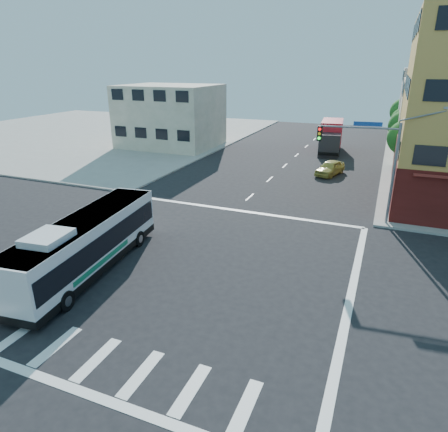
% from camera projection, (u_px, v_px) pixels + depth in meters
% --- Properties ---
extents(ground, '(120.00, 120.00, 0.00)m').
position_uv_depth(ground, '(175.00, 264.00, 22.45)').
color(ground, black).
rests_on(ground, ground).
extents(sidewalk_nw, '(50.00, 50.00, 0.15)m').
position_uv_depth(sidewalk_nw, '(90.00, 132.00, 65.07)').
color(sidewalk_nw, gray).
rests_on(sidewalk_nw, ground).
extents(building_east_far, '(12.06, 10.06, 10.00)m').
position_uv_depth(building_east_far, '(445.00, 106.00, 56.13)').
color(building_east_far, '#A6A5A0').
rests_on(building_east_far, ground).
extents(building_west, '(12.06, 10.06, 8.00)m').
position_uv_depth(building_west, '(170.00, 116.00, 52.96)').
color(building_west, beige).
rests_on(building_west, ground).
extents(signal_mast_ne, '(7.91, 1.13, 8.07)m').
position_uv_depth(signal_mast_ne, '(369.00, 153.00, 26.64)').
color(signal_mast_ne, slate).
rests_on(signal_mast_ne, ground).
extents(street_tree_a, '(3.60, 3.60, 5.53)m').
position_uv_depth(street_tree_a, '(407.00, 136.00, 41.09)').
color(street_tree_a, '#382014').
rests_on(street_tree_a, ground).
extents(street_tree_b, '(3.80, 3.80, 5.79)m').
position_uv_depth(street_tree_b, '(406.00, 124.00, 47.95)').
color(street_tree_b, '#382014').
rests_on(street_tree_b, ground).
extents(street_tree_c, '(3.40, 3.40, 5.29)m').
position_uv_depth(street_tree_c, '(404.00, 119.00, 54.97)').
color(street_tree_c, '#382014').
rests_on(street_tree_c, ground).
extents(street_tree_d, '(4.00, 4.00, 6.03)m').
position_uv_depth(street_tree_d, '(404.00, 110.00, 61.74)').
color(street_tree_d, '#382014').
rests_on(street_tree_d, ground).
extents(transit_bus, '(3.66, 11.38, 3.31)m').
position_uv_depth(transit_bus, '(87.00, 243.00, 21.13)').
color(transit_bus, black).
rests_on(transit_bus, ground).
extents(box_truck, '(3.25, 8.66, 3.81)m').
position_uv_depth(box_truck, '(331.00, 137.00, 50.43)').
color(box_truck, '#252428').
rests_on(box_truck, ground).
extents(parked_car, '(2.82, 4.57, 1.45)m').
position_uv_depth(parked_car, '(330.00, 168.00, 40.18)').
color(parked_car, '#B8AE4A').
rests_on(parked_car, ground).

